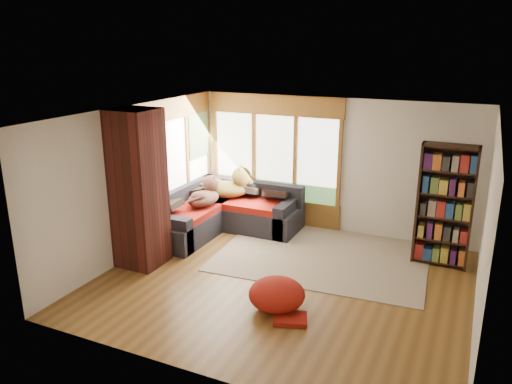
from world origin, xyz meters
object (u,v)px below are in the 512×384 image
Objects in this scene: bookshelf at (445,206)px; pouf at (277,293)px; brick_chimney at (139,189)px; dog_brindle at (205,195)px; dog_tan at (229,186)px; sectional_sofa at (224,213)px; area_rug at (323,255)px.

pouf is at bearing -127.74° from bookshelf.
brick_chimney is 3.10× the size of dog_brindle.
dog_tan is (-2.15, 2.67, 0.59)m from pouf.
dog_tan is (0.46, 2.23, -0.49)m from brick_chimney.
sectional_sofa is 1.07× the size of bookshelf.
brick_chimney reaches higher than pouf.
bookshelf is 4.30m from dog_brindle.
dog_tan is 1.34× the size of dog_brindle.
brick_chimney is 2.86m from pouf.
dog_brindle is at bearing -174.69° from bookshelf.
pouf is at bearing -132.06° from dog_brindle.
dog_brindle is at bearing -114.29° from sectional_sofa.
area_rug is at bearing -35.14° from dog_tan.
sectional_sofa is 2.63× the size of dog_brindle.
area_rug is at bearing 88.69° from pouf.
area_rug is 1.72× the size of bookshelf.
bookshelf is (1.88, 0.47, 1.02)m from area_rug.
area_rug is 2.19m from bookshelf.
pouf is (-0.05, -2.01, 0.22)m from area_rug.
sectional_sofa reaches higher than area_rug.
dog_brindle is at bearing 138.42° from pouf.
sectional_sofa is at bearing 131.15° from pouf.
sectional_sofa is 0.54m from dog_tan.
bookshelf is at bearing -0.56° from sectional_sofa.
bookshelf reaches higher than sectional_sofa.
brick_chimney reaches higher than sectional_sofa.
bookshelf is 2.45× the size of dog_brindle.
dog_brindle is (-2.40, 0.08, 0.76)m from area_rug.
brick_chimney reaches higher than bookshelf.
sectional_sofa reaches higher than pouf.
area_rug is 2.44m from dog_tan.
bookshelf is 3.24m from pouf.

